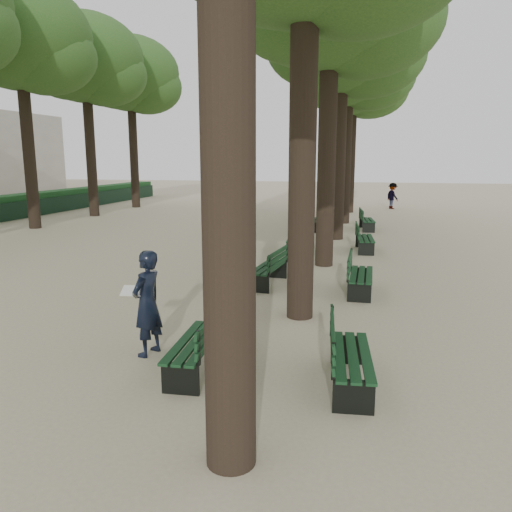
# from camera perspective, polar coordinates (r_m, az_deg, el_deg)

# --- Properties ---
(ground) EXTENTS (120.00, 120.00, 0.00)m
(ground) POSITION_cam_1_polar(r_m,az_deg,el_deg) (7.77, -9.61, -12.76)
(ground) COLOR #BBAD8D
(ground) RESTS_ON ground
(tree_central_3) EXTENTS (6.00, 6.00, 9.95)m
(tree_central_3) POSITION_cam_1_polar(r_m,az_deg,el_deg) (20.09, 9.88, 24.02)
(tree_central_3) COLOR #33261C
(tree_central_3) RESTS_ON ground
(tree_central_4) EXTENTS (6.00, 6.00, 9.95)m
(tree_central_4) POSITION_cam_1_polar(r_m,az_deg,el_deg) (24.98, 10.62, 21.42)
(tree_central_4) COLOR #33261C
(tree_central_4) RESTS_ON ground
(tree_central_5) EXTENTS (6.00, 6.00, 9.95)m
(tree_central_5) POSITION_cam_1_polar(r_m,az_deg,el_deg) (29.90, 11.10, 19.67)
(tree_central_5) COLOR #33261C
(tree_central_5) RESTS_ON ground
(tree_far_3) EXTENTS (6.00, 6.00, 10.45)m
(tree_far_3) POSITION_cam_1_polar(r_m,az_deg,el_deg) (25.03, -25.47, 21.71)
(tree_far_3) COLOR #33261C
(tree_far_3) RESTS_ON ground
(tree_far_4) EXTENTS (6.00, 6.00, 10.45)m
(tree_far_4) POSITION_cam_1_polar(r_m,az_deg,el_deg) (29.10, -18.98, 20.52)
(tree_far_4) COLOR #33261C
(tree_far_4) RESTS_ON ground
(tree_far_5) EXTENTS (6.00, 6.00, 10.45)m
(tree_far_5) POSITION_cam_1_polar(r_m,az_deg,el_deg) (33.42, -14.19, 19.48)
(tree_far_5) COLOR #33261C
(tree_far_5) RESTS_ON ground
(bench_left_0) EXTENTS (0.68, 1.83, 0.92)m
(bench_left_0) POSITION_cam_1_polar(r_m,az_deg,el_deg) (7.62, -6.83, -10.98)
(bench_left_0) COLOR black
(bench_left_0) RESTS_ON ground
(bench_left_1) EXTENTS (0.75, 1.85, 0.92)m
(bench_left_1) POSITION_cam_1_polar(r_m,az_deg,el_deg) (12.47, 1.41, -2.10)
(bench_left_1) COLOR black
(bench_left_1) RESTS_ON ground
(bench_left_2) EXTENTS (0.69, 1.83, 0.92)m
(bench_left_2) POSITION_cam_1_polar(r_m,az_deg,el_deg) (16.97, 4.62, 1.44)
(bench_left_2) COLOR black
(bench_left_2) RESTS_ON ground
(bench_left_3) EXTENTS (0.63, 1.82, 0.92)m
(bench_left_3) POSITION_cam_1_polar(r_m,az_deg,el_deg) (22.06, 6.64, 3.65)
(bench_left_3) COLOR black
(bench_left_3) RESTS_ON ground
(bench_right_0) EXTENTS (0.74, 1.85, 0.92)m
(bench_right_0) POSITION_cam_1_polar(r_m,az_deg,el_deg) (7.21, 10.79, -12.42)
(bench_right_0) COLOR black
(bench_right_0) RESTS_ON ground
(bench_right_1) EXTENTS (0.57, 1.80, 0.92)m
(bench_right_1) POSITION_cam_1_polar(r_m,az_deg,el_deg) (11.95, 11.85, -2.92)
(bench_right_1) COLOR black
(bench_right_1) RESTS_ON ground
(bench_right_2) EXTENTS (0.72, 1.84, 0.92)m
(bench_right_2) POSITION_cam_1_polar(r_m,az_deg,el_deg) (17.35, 12.33, 1.43)
(bench_right_2) COLOR black
(bench_right_2) RESTS_ON ground
(bench_right_3) EXTENTS (0.78, 1.85, 0.92)m
(bench_right_3) POSITION_cam_1_polar(r_m,az_deg,el_deg) (22.46, 12.57, 3.59)
(bench_right_3) COLOR black
(bench_right_3) RESTS_ON ground
(man_with_map) EXTENTS (0.68, 0.74, 1.71)m
(man_with_map) POSITION_cam_1_polar(r_m,az_deg,el_deg) (8.15, -12.33, -5.30)
(man_with_map) COLOR black
(man_with_map) RESTS_ON ground
(pedestrian_a) EXTENTS (0.83, 0.86, 1.74)m
(pedestrian_a) POSITION_cam_1_polar(r_m,az_deg,el_deg) (30.61, -1.66, 6.94)
(pedestrian_a) COLOR #262628
(pedestrian_a) RESTS_ON ground
(pedestrian_e) EXTENTS (1.30, 1.11, 1.52)m
(pedestrian_e) POSITION_cam_1_polar(r_m,az_deg,el_deg) (31.65, -2.30, 6.87)
(pedestrian_e) COLOR #262628
(pedestrian_e) RESTS_ON ground
(pedestrian_b) EXTENTS (0.81, 1.05, 1.61)m
(pedestrian_b) POSITION_cam_1_polar(r_m,az_deg,el_deg) (32.25, 15.34, 6.64)
(pedestrian_b) COLOR #262628
(pedestrian_b) RESTS_ON ground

